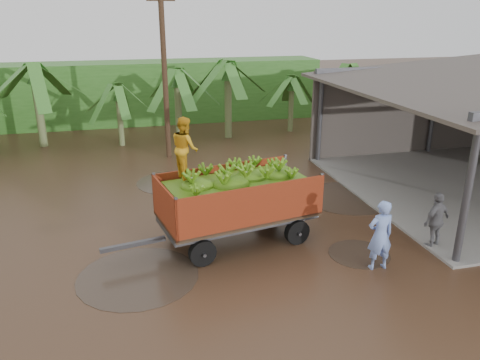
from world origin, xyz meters
name	(u,v)px	position (x,y,z in m)	size (l,w,h in m)	color
ground	(232,226)	(0.00, 0.00, 0.00)	(100.00, 100.00, 0.00)	black
hedge_north	(140,92)	(-2.00, 16.00, 1.80)	(22.00, 3.00, 3.60)	#2D661E
banana_trailer	(236,198)	(-0.11, -0.97, 1.35)	(6.24, 2.94, 3.74)	#BF3A1B
man_blue	(380,235)	(3.10, -3.43, 0.96)	(0.70, 0.46, 1.91)	#7A98E0
man_grey	(436,220)	(5.25, -2.77, 0.84)	(0.98, 0.41, 1.68)	slate
utility_pole	(165,75)	(-1.15, 8.02, 3.75)	(1.20, 0.24, 7.39)	#47301E
banana_plants	(83,127)	(-4.75, 7.07, 1.85)	(24.37, 20.46, 4.25)	#2D661E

